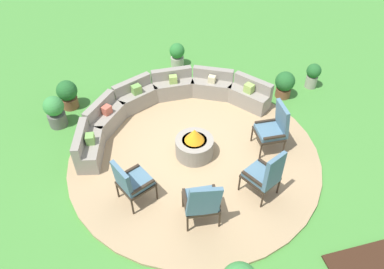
% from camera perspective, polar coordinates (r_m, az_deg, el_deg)
% --- Properties ---
extents(ground_plane, '(24.00, 24.00, 0.00)m').
position_cam_1_polar(ground_plane, '(7.88, 0.37, -3.36)').
color(ground_plane, '#478C38').
extents(patio_circle, '(5.33, 5.33, 0.06)m').
position_cam_1_polar(patio_circle, '(7.86, 0.37, -3.21)').
color(patio_circle, tan).
rests_on(patio_circle, ground_plane).
extents(fire_pit, '(0.80, 0.80, 0.70)m').
position_cam_1_polar(fire_pit, '(7.65, 0.38, -1.65)').
color(fire_pit, gray).
rests_on(fire_pit, patio_circle).
extents(curved_stone_bench, '(4.66, 2.48, 0.70)m').
position_cam_1_polar(curved_stone_bench, '(8.73, -4.44, 4.90)').
color(curved_stone_bench, gray).
rests_on(curved_stone_bench, patio_circle).
extents(lounge_chair_front_left, '(0.76, 0.74, 1.02)m').
position_cam_1_polar(lounge_chair_front_left, '(6.71, -9.47, -7.23)').
color(lounge_chair_front_left, '#2D2319').
rests_on(lounge_chair_front_left, patio_circle).
extents(lounge_chair_front_right, '(0.66, 0.62, 1.09)m').
position_cam_1_polar(lounge_chair_front_right, '(6.33, 1.58, -10.39)').
color(lounge_chair_front_right, '#2D2319').
rests_on(lounge_chair_front_right, patio_circle).
extents(lounge_chair_back_left, '(0.74, 0.78, 1.13)m').
position_cam_1_polar(lounge_chair_back_left, '(6.82, 11.40, -6.15)').
color(lounge_chair_back_left, '#2D2319').
rests_on(lounge_chair_back_left, patio_circle).
extents(lounge_chair_back_right, '(0.61, 0.60, 1.12)m').
position_cam_1_polar(lounge_chair_back_right, '(7.79, 12.72, 1.13)').
color(lounge_chair_back_right, '#2D2319').
rests_on(lounge_chair_back_right, patio_circle).
extents(potted_plant_0, '(0.49, 0.49, 0.70)m').
position_cam_1_polar(potted_plant_0, '(9.58, 14.26, 7.70)').
color(potted_plant_0, brown).
rests_on(potted_plant_0, ground_plane).
extents(potted_plant_2, '(0.46, 0.46, 0.79)m').
position_cam_1_polar(potted_plant_2, '(8.93, -20.60, 3.46)').
color(potted_plant_2, '#605B56').
rests_on(potted_plant_2, ground_plane).
extents(potted_plant_3, '(0.43, 0.43, 0.68)m').
position_cam_1_polar(potted_plant_3, '(10.57, -2.32, 12.46)').
color(potted_plant_3, '#A89E8E').
rests_on(potted_plant_3, ground_plane).
extents(potted_plant_4, '(0.50, 0.50, 0.74)m').
position_cam_1_polar(potted_plant_4, '(9.41, -18.83, 6.08)').
color(potted_plant_4, brown).
rests_on(potted_plant_4, ground_plane).
extents(potted_plant_5, '(0.37, 0.37, 0.68)m').
position_cam_1_polar(potted_plant_5, '(10.14, 18.36, 8.88)').
color(potted_plant_5, '#A89E8E').
rests_on(potted_plant_5, ground_plane).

